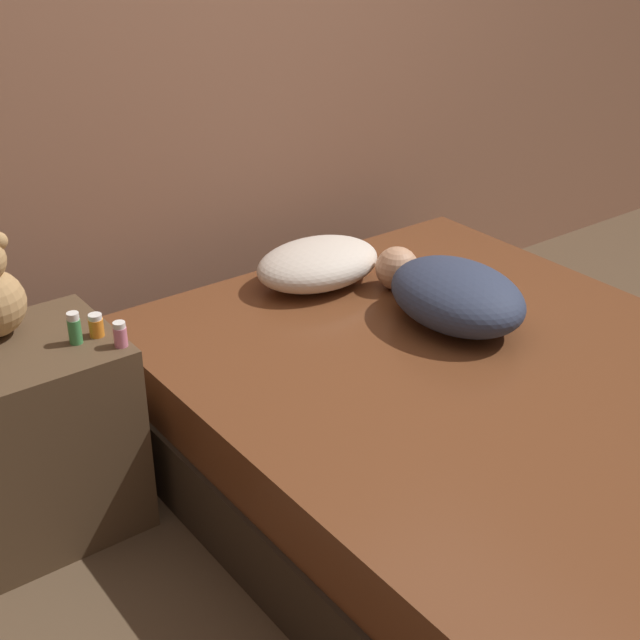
# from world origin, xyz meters

# --- Properties ---
(ground_plane) EXTENTS (12.00, 12.00, 0.00)m
(ground_plane) POSITION_xyz_m (0.00, 0.00, 0.00)
(ground_plane) COLOR brown
(wall_back) EXTENTS (8.00, 0.06, 2.60)m
(wall_back) POSITION_xyz_m (0.00, 1.31, 1.30)
(wall_back) COLOR #996B51
(wall_back) RESTS_ON ground_plane
(bed) EXTENTS (1.69, 2.06, 0.47)m
(bed) POSITION_xyz_m (0.00, 0.00, 0.23)
(bed) COLOR #2D2319
(bed) RESTS_ON ground_plane
(nightstand) EXTENTS (0.52, 0.47, 0.63)m
(nightstand) POSITION_xyz_m (-1.16, 0.67, 0.31)
(nightstand) COLOR brown
(nightstand) RESTS_ON ground_plane
(pillow) EXTENTS (0.49, 0.35, 0.16)m
(pillow) POSITION_xyz_m (-0.03, 0.78, 0.55)
(pillow) COLOR beige
(pillow) RESTS_ON bed
(person_lying) EXTENTS (0.42, 0.68, 0.21)m
(person_lying) POSITION_xyz_m (0.16, 0.27, 0.57)
(person_lying) COLOR #2D3851
(person_lying) RESTS_ON bed
(bottle_orange) EXTENTS (0.04, 0.04, 0.07)m
(bottle_orange) POSITION_xyz_m (-0.97, 0.60, 0.66)
(bottle_orange) COLOR orange
(bottle_orange) RESTS_ON nightstand
(bottle_green) EXTENTS (0.04, 0.04, 0.10)m
(bottle_green) POSITION_xyz_m (-1.03, 0.60, 0.68)
(bottle_green) COLOR #3D8E4C
(bottle_green) RESTS_ON nightstand
(bottle_pink) EXTENTS (0.04, 0.04, 0.08)m
(bottle_pink) POSITION_xyz_m (-0.94, 0.50, 0.67)
(bottle_pink) COLOR pink
(bottle_pink) RESTS_ON nightstand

